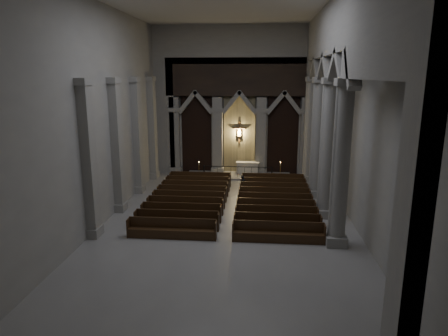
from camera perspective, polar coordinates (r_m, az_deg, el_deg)
name	(u,v)px	position (r m, az deg, el deg)	size (l,w,h in m)	color
room	(229,86)	(21.28, 0.65, 11.66)	(24.00, 24.10, 12.00)	gray
sanctuary_wall	(240,94)	(32.82, 2.24, 10.47)	(14.00, 0.77, 12.00)	#99968F
right_arcade	(332,81)	(22.86, 15.11, 11.89)	(1.00, 24.00, 12.00)	#99968F
left_pilasters	(128,143)	(26.44, -13.53, 3.55)	(0.60, 13.00, 8.03)	#99968F
sanctuary_step	(238,175)	(32.86, 2.05, -1.08)	(8.50, 2.60, 0.15)	#99968F
altar	(247,168)	(33.16, 3.37, 0.04)	(1.91, 0.76, 0.97)	beige
altar_rail	(238,171)	(31.81, 1.97, -0.36)	(5.51, 0.09, 1.08)	black
candle_stand_left	(199,175)	(31.50, -3.59, -1.08)	(0.26, 0.26, 1.55)	#B89038
candle_stand_right	(280,176)	(31.69, 8.01, -1.10)	(0.26, 0.26, 1.53)	#B89038
pews	(231,203)	(25.09, 1.07, -5.01)	(10.00, 10.43, 1.03)	black
worshipper	(243,184)	(28.54, 2.70, -2.23)	(0.43, 0.28, 1.17)	black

